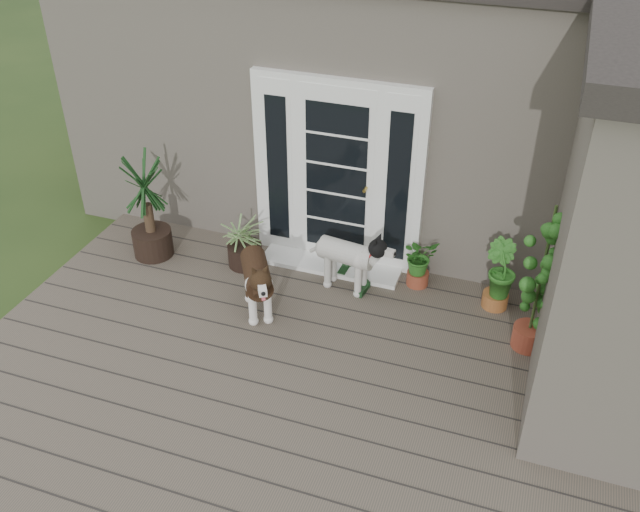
% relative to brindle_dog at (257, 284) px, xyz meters
% --- Properties ---
extents(deck, '(6.20, 4.60, 0.12)m').
position_rel_brindle_dog_xyz_m(deck, '(0.65, -0.98, -0.42)').
color(deck, '#6B5B4C').
rests_on(deck, ground).
extents(house_main, '(7.40, 4.00, 3.10)m').
position_rel_brindle_dog_xyz_m(house_main, '(0.65, 3.27, 1.07)').
color(house_main, '#665E54').
rests_on(house_main, ground).
extents(door_unit, '(1.90, 0.14, 2.15)m').
position_rel_brindle_dog_xyz_m(door_unit, '(0.45, 1.22, 0.72)').
color(door_unit, white).
rests_on(door_unit, deck).
extents(door_step, '(1.60, 0.40, 0.05)m').
position_rel_brindle_dog_xyz_m(door_step, '(0.45, 1.02, -0.33)').
color(door_step, white).
rests_on(door_step, deck).
extents(brindle_dog, '(0.75, 0.92, 0.71)m').
position_rel_brindle_dog_xyz_m(brindle_dog, '(0.00, 0.00, 0.00)').
color(brindle_dog, '#3A2415').
rests_on(brindle_dog, deck).
extents(white_dog, '(0.84, 0.45, 0.66)m').
position_rel_brindle_dog_xyz_m(white_dog, '(0.73, 0.70, -0.02)').
color(white_dog, white).
rests_on(white_dog, deck).
extents(spider_plant, '(0.86, 0.86, 0.70)m').
position_rel_brindle_dog_xyz_m(spider_plant, '(-0.49, 0.75, -0.01)').
color(spider_plant, '#769058').
rests_on(spider_plant, deck).
extents(yucca, '(1.07, 1.07, 1.25)m').
position_rel_brindle_dog_xyz_m(yucca, '(-1.59, 0.59, 0.27)').
color(yucca, '#123411').
rests_on(yucca, deck).
extents(herb_a, '(0.54, 0.54, 0.48)m').
position_rel_brindle_dog_xyz_m(herb_a, '(1.45, 1.02, -0.11)').
color(herb_a, '#185619').
rests_on(herb_a, deck).
extents(herb_b, '(0.53, 0.53, 0.57)m').
position_rel_brindle_dog_xyz_m(herb_b, '(2.31, 0.91, -0.07)').
color(herb_b, '#2C5F1B').
rests_on(herb_b, deck).
extents(herb_c, '(0.42, 0.42, 0.50)m').
position_rel_brindle_dog_xyz_m(herb_c, '(2.92, 0.80, -0.11)').
color(herb_c, '#164F19').
rests_on(herb_c, deck).
extents(sapling, '(0.55, 0.55, 1.63)m').
position_rel_brindle_dog_xyz_m(sapling, '(2.69, 0.37, 0.46)').
color(sapling, '#1D5A19').
rests_on(sapling, deck).
extents(clog_left, '(0.13, 0.27, 0.08)m').
position_rel_brindle_dog_xyz_m(clog_left, '(0.63, 0.97, -0.32)').
color(clog_left, black).
rests_on(clog_left, deck).
extents(clog_right, '(0.16, 0.29, 0.08)m').
position_rel_brindle_dog_xyz_m(clog_right, '(0.92, 0.69, -0.31)').
color(clog_right, '#143317').
rests_on(clog_right, deck).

